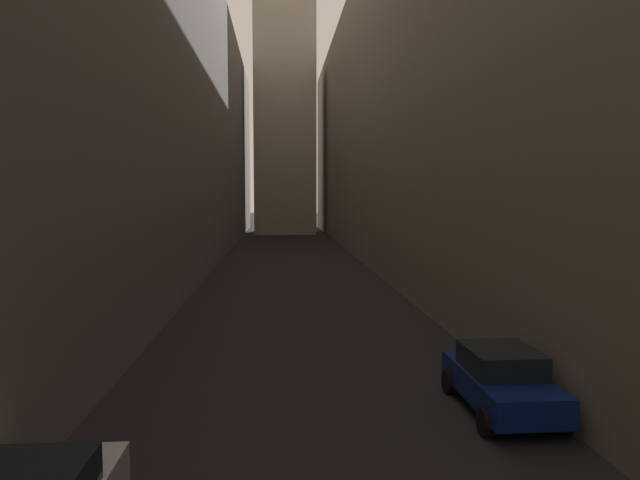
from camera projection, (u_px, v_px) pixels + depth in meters
ground_plane at (293, 274)px, 37.67m from camera, size 264.00×264.00×0.00m
building_block_left at (106, 102)px, 37.87m from camera, size 13.66×108.00×22.75m
building_block_right at (484, 102)px, 39.72m from camera, size 15.83×108.00×23.45m
parked_car_right_far at (501, 380)px, 13.75m from camera, size 1.98×3.93×1.54m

